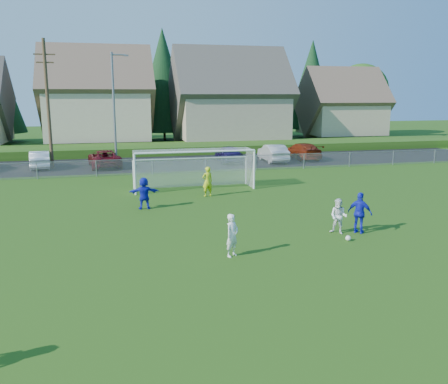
{
  "coord_description": "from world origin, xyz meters",
  "views": [
    {
      "loc": [
        -5.1,
        -12.78,
        5.85
      ],
      "look_at": [
        0.0,
        8.0,
        1.4
      ],
      "focal_mm": 38.0,
      "sensor_mm": 36.0,
      "label": 1
    }
  ],
  "objects_px": {
    "player_white_a": "(232,235)",
    "car_b": "(40,160)",
    "car_e": "(229,154)",
    "car_f": "(273,153)",
    "player_white_b": "(339,216)",
    "player_blue_b": "(144,193)",
    "soccer_ball": "(348,238)",
    "soccer_goal": "(193,163)",
    "goalkeeper": "(207,182)",
    "car_g": "(302,151)",
    "car_c": "(105,158)",
    "player_blue_a": "(360,213)"
  },
  "relations": [
    {
      "from": "car_f",
      "to": "soccer_goal",
      "type": "bearing_deg",
      "value": 50.97
    },
    {
      "from": "car_c",
      "to": "car_f",
      "type": "height_order",
      "value": "car_f"
    },
    {
      "from": "car_c",
      "to": "car_e",
      "type": "height_order",
      "value": "car_e"
    },
    {
      "from": "soccer_ball",
      "to": "player_white_b",
      "type": "relative_size",
      "value": 0.15
    },
    {
      "from": "car_f",
      "to": "soccer_goal",
      "type": "distance_m",
      "value": 13.6
    },
    {
      "from": "player_blue_b",
      "to": "soccer_goal",
      "type": "height_order",
      "value": "soccer_goal"
    },
    {
      "from": "player_white_a",
      "to": "car_b",
      "type": "bearing_deg",
      "value": 74.53
    },
    {
      "from": "soccer_ball",
      "to": "car_e",
      "type": "distance_m",
      "value": 22.75
    },
    {
      "from": "player_blue_a",
      "to": "soccer_goal",
      "type": "distance_m",
      "value": 12.41
    },
    {
      "from": "player_blue_b",
      "to": "car_b",
      "type": "height_order",
      "value": "player_blue_b"
    },
    {
      "from": "player_blue_a",
      "to": "car_b",
      "type": "bearing_deg",
      "value": -8.14
    },
    {
      "from": "soccer_ball",
      "to": "car_b",
      "type": "distance_m",
      "value": 27.47
    },
    {
      "from": "player_white_a",
      "to": "car_b",
      "type": "height_order",
      "value": "player_white_a"
    },
    {
      "from": "car_b",
      "to": "car_g",
      "type": "xyz_separation_m",
      "value": [
        22.44,
        0.02,
        0.04
      ]
    },
    {
      "from": "player_blue_a",
      "to": "car_b",
      "type": "xyz_separation_m",
      "value": [
        -15.6,
        22.35,
        -0.19
      ]
    },
    {
      "from": "player_blue_a",
      "to": "goalkeeper",
      "type": "bearing_deg",
      "value": -14.66
    },
    {
      "from": "player_blue_b",
      "to": "goalkeeper",
      "type": "bearing_deg",
      "value": -147.8
    },
    {
      "from": "soccer_goal",
      "to": "car_e",
      "type": "bearing_deg",
      "value": 64.71
    },
    {
      "from": "player_blue_b",
      "to": "car_e",
      "type": "height_order",
      "value": "player_blue_b"
    },
    {
      "from": "player_white_a",
      "to": "car_g",
      "type": "bearing_deg",
      "value": 24.44
    },
    {
      "from": "soccer_ball",
      "to": "player_white_a",
      "type": "relative_size",
      "value": 0.14
    },
    {
      "from": "soccer_ball",
      "to": "car_f",
      "type": "xyz_separation_m",
      "value": [
        4.74,
        22.4,
        0.65
      ]
    },
    {
      "from": "player_white_a",
      "to": "player_blue_b",
      "type": "distance_m",
      "value": 8.54
    },
    {
      "from": "car_e",
      "to": "car_f",
      "type": "distance_m",
      "value": 3.94
    },
    {
      "from": "player_blue_b",
      "to": "car_b",
      "type": "distance_m",
      "value": 17.25
    },
    {
      "from": "soccer_goal",
      "to": "soccer_ball",
      "type": "bearing_deg",
      "value": -71.05
    },
    {
      "from": "player_white_a",
      "to": "player_white_b",
      "type": "height_order",
      "value": "player_white_a"
    },
    {
      "from": "player_white_b",
      "to": "soccer_ball",
      "type": "bearing_deg",
      "value": -49.46
    },
    {
      "from": "soccer_ball",
      "to": "player_white_b",
      "type": "bearing_deg",
      "value": 85.97
    },
    {
      "from": "player_blue_b",
      "to": "car_g",
      "type": "distance_m",
      "value": 22.05
    },
    {
      "from": "car_b",
      "to": "car_g",
      "type": "height_order",
      "value": "car_g"
    },
    {
      "from": "car_f",
      "to": "player_white_a",
      "type": "bearing_deg",
      "value": 69.03
    },
    {
      "from": "goalkeeper",
      "to": "car_c",
      "type": "bearing_deg",
      "value": -78.0
    },
    {
      "from": "car_c",
      "to": "goalkeeper",
      "type": "bearing_deg",
      "value": 107.83
    },
    {
      "from": "player_blue_b",
      "to": "goalkeeper",
      "type": "relative_size",
      "value": 0.96
    },
    {
      "from": "player_white_a",
      "to": "goalkeeper",
      "type": "bearing_deg",
      "value": 45.79
    },
    {
      "from": "car_b",
      "to": "car_g",
      "type": "distance_m",
      "value": 22.44
    },
    {
      "from": "player_white_b",
      "to": "player_blue_b",
      "type": "bearing_deg",
      "value": -175.57
    },
    {
      "from": "player_blue_b",
      "to": "player_white_a",
      "type": "bearing_deg",
      "value": 109.18
    },
    {
      "from": "car_b",
      "to": "car_f",
      "type": "relative_size",
      "value": 0.92
    },
    {
      "from": "car_b",
      "to": "soccer_goal",
      "type": "height_order",
      "value": "soccer_goal"
    },
    {
      "from": "soccer_ball",
      "to": "soccer_goal",
      "type": "relative_size",
      "value": 0.03
    },
    {
      "from": "player_blue_b",
      "to": "player_white_b",
      "type": "bearing_deg",
      "value": 141.7
    },
    {
      "from": "player_white_a",
      "to": "car_b",
      "type": "relative_size",
      "value": 0.38
    },
    {
      "from": "soccer_ball",
      "to": "player_blue_b",
      "type": "xyz_separation_m",
      "value": [
        -7.59,
        7.5,
        0.72
      ]
    },
    {
      "from": "player_blue_a",
      "to": "car_f",
      "type": "relative_size",
      "value": 0.39
    },
    {
      "from": "soccer_ball",
      "to": "car_b",
      "type": "relative_size",
      "value": 0.05
    },
    {
      "from": "soccer_goal",
      "to": "car_c",
      "type": "bearing_deg",
      "value": 117.24
    },
    {
      "from": "player_white_b",
      "to": "player_blue_a",
      "type": "height_order",
      "value": "player_blue_a"
    },
    {
      "from": "soccer_ball",
      "to": "soccer_goal",
      "type": "bearing_deg",
      "value": 108.95
    }
  ]
}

